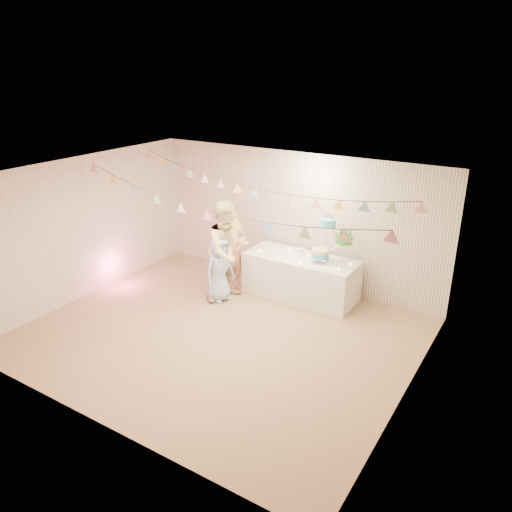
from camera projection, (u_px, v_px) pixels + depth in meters
The scene contains 25 objects.
floor at pixel (220, 335), 8.11m from camera, with size 6.00×6.00×0.00m, color olive.
ceiling at pixel (215, 177), 7.15m from camera, with size 6.00×6.00×0.00m, color white.
back_wall at pixel (294, 219), 9.60m from camera, with size 6.00×6.00×0.00m, color silver.
front_wall at pixel (87, 331), 5.65m from camera, with size 6.00×6.00×0.00m, color silver.
left_wall at pixel (84, 228), 9.10m from camera, with size 5.00×5.00×0.00m, color silver.
right_wall at pixel (414, 309), 6.15m from camera, with size 5.00×5.00×0.00m, color silver.
table at pixel (301, 277), 9.30m from camera, with size 2.09×0.84×0.79m, color silver.
cake_stand at pixel (331, 242), 8.78m from camera, with size 0.75×0.44×0.84m, color silver, non-canonical shape.
cake_bottom at pixel (321, 259), 8.93m from camera, with size 0.31×0.31×0.15m, color #2BBACA, non-canonical shape.
cake_middle at pixel (342, 246), 8.78m from camera, with size 0.27×0.27×0.22m, color #24911F, non-canonical shape.
cake_top_tier at pixel (328, 231), 8.71m from camera, with size 0.25×0.25×0.19m, color #43CAD5, non-canonical shape.
platter at pixel (276, 254), 9.37m from camera, with size 0.37×0.37×0.02m, color white.
posy at pixel (301, 254), 9.19m from camera, with size 0.14×0.14×0.17m, color white, non-canonical shape.
person_adult_a at pixel (232, 251), 9.36m from camera, with size 0.59×0.39×1.62m, color tan.
person_adult_b at pixel (227, 251), 9.05m from camera, with size 0.90×0.70×1.86m, color #D4C482.
person_child at pixel (220, 269), 9.08m from camera, with size 0.59×0.39×1.21m, color #A2B8E5.
bunting_back at pixel (255, 179), 8.11m from camera, with size 5.60×1.10×0.40m, color pink, non-canonical shape.
bunting_front at pixel (207, 199), 7.09m from camera, with size 5.60×0.90×0.36m, color #72A5E5, non-canonical shape.
tealight_0 at pixel (260, 251), 9.42m from camera, with size 0.04×0.04×0.03m, color #FFD88C.
tealight_1 at pixel (289, 250), 9.46m from camera, with size 0.04×0.04×0.03m, color #FFD88C.
tealight_2 at pixel (301, 261), 8.92m from camera, with size 0.04×0.04×0.03m, color #FFD88C.
tealight_3 at pixel (324, 256), 9.15m from camera, with size 0.04×0.04×0.03m, color #FFD88C.
tealight_4 at pixel (339, 269), 8.60m from camera, with size 0.04×0.04×0.03m, color #FFD88C.
tealight_5 at pixel (350, 264), 8.82m from camera, with size 0.04×0.04×0.03m, color #FFD88C.
tealight_6 at pixel (309, 256), 9.19m from camera, with size 0.04×0.04×0.03m, color #FFD88C.
Camera 1 is at (4.24, -5.68, 4.17)m, focal length 35.00 mm.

